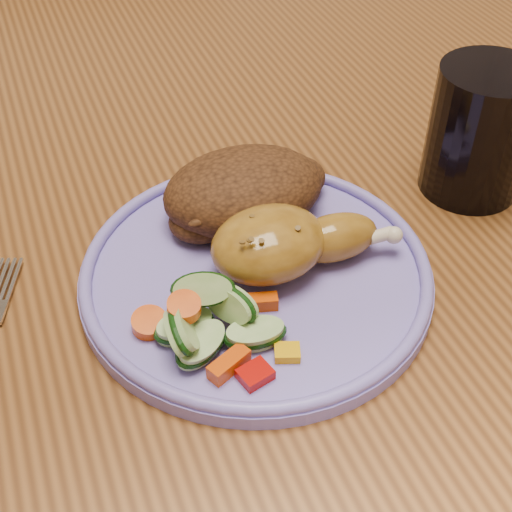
# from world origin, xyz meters

# --- Properties ---
(dining_table) EXTENTS (0.90, 1.40, 0.75)m
(dining_table) POSITION_xyz_m (0.00, 0.00, 0.67)
(dining_table) COLOR brown
(dining_table) RESTS_ON ground
(chair_far) EXTENTS (0.42, 0.42, 0.91)m
(chair_far) POSITION_xyz_m (0.00, 0.63, 0.49)
(chair_far) COLOR #4C2D16
(chair_far) RESTS_ON ground
(plate) EXTENTS (0.27, 0.27, 0.01)m
(plate) POSITION_xyz_m (-0.06, -0.15, 0.76)
(plate) COLOR #7769CC
(plate) RESTS_ON dining_table
(plate_rim) EXTENTS (0.27, 0.27, 0.01)m
(plate_rim) POSITION_xyz_m (-0.06, -0.15, 0.77)
(plate_rim) COLOR #7769CC
(plate_rim) RESTS_ON plate
(chicken_leg) EXTENTS (0.15, 0.08, 0.05)m
(chicken_leg) POSITION_xyz_m (-0.04, -0.15, 0.78)
(chicken_leg) COLOR olive
(chicken_leg) RESTS_ON plate
(rice_pilaf) EXTENTS (0.14, 0.10, 0.06)m
(rice_pilaf) POSITION_xyz_m (-0.05, -0.08, 0.78)
(rice_pilaf) COLOR #482712
(rice_pilaf) RESTS_ON plate
(vegetable_pile) EXTENTS (0.11, 0.10, 0.05)m
(vegetable_pile) POSITION_xyz_m (-0.12, -0.20, 0.78)
(vegetable_pile) COLOR #A50A05
(vegetable_pile) RESTS_ON plate
(drinking_glass) EXTENTS (0.09, 0.09, 0.11)m
(drinking_glass) POSITION_xyz_m (0.16, -0.10, 0.81)
(drinking_glass) COLOR black
(drinking_glass) RESTS_ON dining_table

